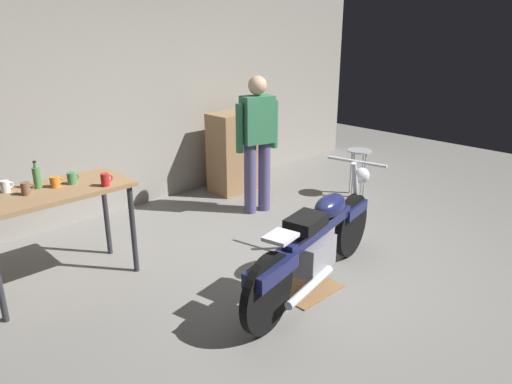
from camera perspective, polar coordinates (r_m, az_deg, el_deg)
name	(u,v)px	position (r m, az deg, el deg)	size (l,w,h in m)	color
ground_plane	(311,273)	(4.64, 6.57, -9.53)	(12.00, 12.00, 0.00)	gray
back_wall	(141,82)	(6.25, -13.49, 12.61)	(8.00, 0.12, 3.10)	gray
workbench	(53,202)	(4.47, -23.00, -1.10)	(1.30, 0.64, 0.90)	#99724C
motorcycle	(317,241)	(4.23, 7.29, -5.75)	(2.16, 0.77, 1.00)	black
person_standing	(257,139)	(5.78, 0.16, 6.32)	(0.55, 0.31, 1.67)	#514B77
shop_stool	(359,160)	(6.60, 12.11, 3.73)	(0.32, 0.32, 0.64)	#B2B2B7
wooden_dresser	(238,151)	(6.70, -2.16, 4.85)	(0.80, 0.47, 1.10)	#99724C
drip_tray	(308,289)	(4.37, 6.21, -11.42)	(0.56, 0.40, 0.01)	olive
mug_green_speckled	(72,178)	(4.51, -21.07, 1.53)	(0.11, 0.07, 0.10)	#3D7F4C
mug_white_ceramic	(5,186)	(4.52, -27.65, 0.60)	(0.11, 0.07, 0.10)	white
mug_brown_stoneware	(26,188)	(4.38, -25.69, 0.38)	(0.11, 0.07, 0.11)	brown
mug_orange_travel	(55,182)	(4.48, -22.78, 1.13)	(0.12, 0.08, 0.09)	orange
mug_red_diner	(105,180)	(4.36, -17.48, 1.40)	(0.11, 0.07, 0.11)	red
bottle	(37,177)	(4.50, -24.63, 1.61)	(0.06, 0.06, 0.24)	#4C8C4C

